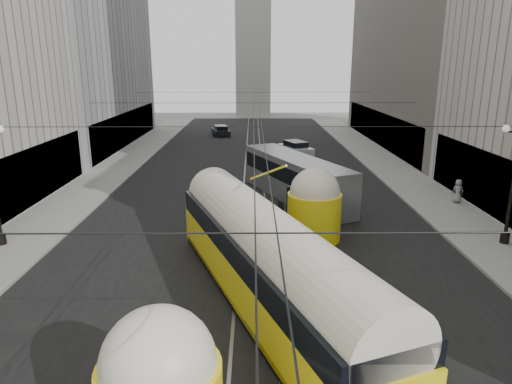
{
  "coord_description": "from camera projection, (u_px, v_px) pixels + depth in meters",
  "views": [
    {
      "loc": [
        -0.04,
        -3.33,
        8.78
      ],
      "look_at": [
        0.09,
        16.9,
        3.14
      ],
      "focal_mm": 32.0,
      "sensor_mm": 36.0,
      "label": 1
    }
  ],
  "objects": [
    {
      "name": "sidewalk_right",
      "position": [
        389.0,
        167.0,
        40.29
      ],
      "size": [
        4.0,
        72.0,
        0.15
      ],
      "primitive_type": "cube",
      "color": "gray",
      "rests_on": "ground"
    },
    {
      "name": "sedan_dark_far",
      "position": [
        221.0,
        131.0,
        58.76
      ],
      "size": [
        2.72,
        4.37,
        1.28
      ],
      "color": "black",
      "rests_on": "ground"
    },
    {
      "name": "sedan_white_far",
      "position": [
        296.0,
        149.0,
        46.14
      ],
      "size": [
        3.49,
        4.78,
        1.4
      ],
      "color": "silver",
      "rests_on": "ground"
    },
    {
      "name": "distant_tower",
      "position": [
        253.0,
        28.0,
        78.6
      ],
      "size": [
        6.0,
        6.0,
        31.36
      ],
      "color": "#B2AFA8",
      "rests_on": "ground"
    },
    {
      "name": "rail_right",
      "position": [
        263.0,
        178.0,
        36.87
      ],
      "size": [
        0.12,
        85.0,
        0.04
      ],
      "primitive_type": "cube",
      "color": "gray",
      "rests_on": "ground"
    },
    {
      "name": "streetcar",
      "position": [
        268.0,
        260.0,
        16.74
      ],
      "size": [
        7.98,
        16.55,
        3.84
      ],
      "color": "yellow",
      "rests_on": "ground"
    },
    {
      "name": "rail_left",
      "position": [
        244.0,
        178.0,
        36.86
      ],
      "size": [
        0.12,
        85.0,
        0.04
      ],
      "primitive_type": "cube",
      "color": "gray",
      "rests_on": "ground"
    },
    {
      "name": "pedestrian_sidewalk_right",
      "position": [
        458.0,
        191.0,
        29.49
      ],
      "size": [
        0.76,
        0.48,
        1.53
      ],
      "primitive_type": "imported",
      "rotation": [
        0.0,
        0.0,
        3.16
      ],
      "color": "gray",
      "rests_on": "sidewalk_right"
    },
    {
      "name": "sidewalk_left",
      "position": [
        117.0,
        168.0,
        40.14
      ],
      "size": [
        4.0,
        72.0,
        0.15
      ],
      "primitive_type": "cube",
      "color": "gray",
      "rests_on": "ground"
    },
    {
      "name": "city_bus",
      "position": [
        295.0,
        176.0,
        30.55
      ],
      "size": [
        6.73,
        11.8,
        2.89
      ],
      "color": "gray",
      "rests_on": "ground"
    },
    {
      "name": "building_left_far",
      "position": [
        63.0,
        10.0,
        47.83
      ],
      "size": [
        12.6,
        28.6,
        28.6
      ],
      "color": "#999999",
      "rests_on": "ground"
    },
    {
      "name": "catenary",
      "position": [
        255.0,
        105.0,
        34.32
      ],
      "size": [
        25.0,
        72.0,
        0.23
      ],
      "color": "black",
      "rests_on": "ground"
    },
    {
      "name": "road",
      "position": [
        254.0,
        178.0,
        36.87
      ],
      "size": [
        20.0,
        85.0,
        0.02
      ],
      "primitive_type": "cube",
      "color": "black",
      "rests_on": "ground"
    }
  ]
}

